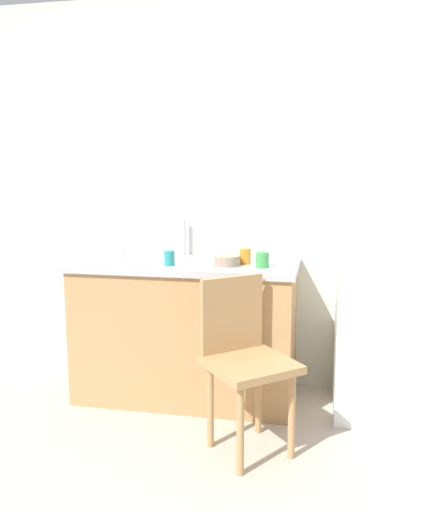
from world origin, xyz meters
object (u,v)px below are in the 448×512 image
at_px(chair, 244,356).
at_px(cup_teal, 169,258).
at_px(cup_green, 262,260).
at_px(terracotta_bowl, 227,261).
at_px(cup_white, 120,251).
at_px(refrigerator, 391,318).
at_px(cup_orange, 245,256).

relative_size(chair, cup_teal, 10.02).
distance_m(chair, cup_green, 0.62).
height_order(terracotta_bowl, cup_white, cup_white).
bearing_deg(refrigerator, chair, -143.42).
distance_m(chair, cup_orange, 0.71).
distance_m(chair, cup_teal, 0.79).
distance_m(terracotta_bowl, cup_teal, 0.34).
xyz_separation_m(cup_white, cup_teal, (0.42, -0.25, 0.00)).
xyz_separation_m(refrigerator, terracotta_bowl, (-0.97, -0.10, 0.33)).
bearing_deg(cup_green, cup_white, 167.78).
distance_m(cup_green, cup_white, 1.00).
relative_size(refrigerator, cup_white, 14.27).
xyz_separation_m(refrigerator, cup_orange, (-0.87, -0.02, 0.35)).
relative_size(cup_orange, cup_white, 1.17).
height_order(chair, cup_orange, cup_orange).
bearing_deg(cup_teal, cup_orange, 18.09).
xyz_separation_m(refrigerator, chair, (-0.78, -0.58, -0.08)).
xyz_separation_m(chair, cup_orange, (-0.08, 0.56, 0.43)).
distance_m(terracotta_bowl, cup_orange, 0.13).
height_order(terracotta_bowl, cup_teal, cup_teal).
relative_size(refrigerator, terracotta_bowl, 7.50).
distance_m(terracotta_bowl, cup_white, 0.78).
bearing_deg(terracotta_bowl, cup_orange, 40.47).
xyz_separation_m(terracotta_bowl, cup_orange, (0.10, 0.08, 0.02)).
distance_m(refrigerator, chair, 0.98).
bearing_deg(cup_white, chair, -35.37).
bearing_deg(cup_teal, cup_green, 3.82).
bearing_deg(chair, refrigerator, -3.96).
relative_size(chair, terracotta_bowl, 5.76).
bearing_deg(cup_orange, chair, -81.48).
xyz_separation_m(cup_green, cup_orange, (-0.12, 0.11, 0.00)).
distance_m(cup_orange, cup_teal, 0.46).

